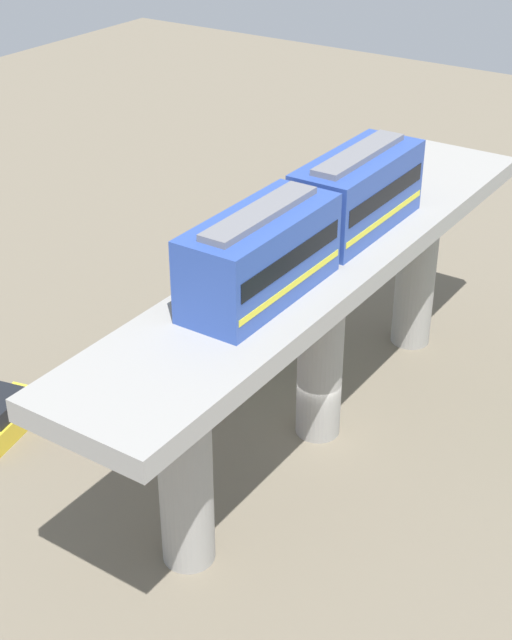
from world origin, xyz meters
The scene contains 6 objects.
ground_plane centered at (0.00, 0.00, 0.00)m, with size 120.00×120.00×0.00m, color #706654.
viaduct centered at (0.00, 0.00, 6.43)m, with size 5.20×28.00×8.66m.
train centered at (0.00, 1.04, 10.19)m, with size 2.64×13.55×3.24m.
parked_car_red centered at (7.86, 3.20, 0.74)m, with size 2.20×4.36×1.76m.
parked_car_yellow centered at (11.19, 7.53, 0.74)m, with size 2.67×4.49×1.76m.
tree_far_corner centered at (5.90, -3.25, 4.02)m, with size 3.22×3.22×5.67m.
Camera 1 is at (-15.92, 28.49, 24.12)m, focal length 52.27 mm.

